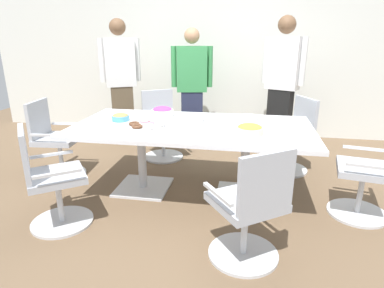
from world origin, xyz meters
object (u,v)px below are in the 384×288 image
object	(u,v)px
conference_table	(192,137)
office_chair_2	(370,176)
snack_bowl_candy_mix	(162,112)
plate_stack	(249,118)
donut_platter	(147,125)
office_chair_5	(55,143)
napkin_pile	(195,118)
office_chair_4	(162,128)
person_standing_1	(192,86)
office_chair_3	(292,139)
person_standing_0	(121,80)
snack_bowl_chips_yellow	(250,129)
office_chair_1	(250,212)
office_chair_0	(50,183)
snack_bowl_cookies	(120,117)
person_standing_2	(282,82)

from	to	relation	value
conference_table	office_chair_2	bearing A→B (deg)	-6.23
snack_bowl_candy_mix	plate_stack	xyz separation A→B (m)	(0.96, 0.03, -0.04)
donut_platter	office_chair_5	bearing A→B (deg)	166.88
office_chair_5	napkin_pile	world-z (taller)	office_chair_5
office_chair_4	donut_platter	distance (m)	1.22
person_standing_1	office_chair_3	bearing A→B (deg)	138.46
snack_bowl_candy_mix	napkin_pile	world-z (taller)	snack_bowl_candy_mix
donut_platter	person_standing_0	bearing A→B (deg)	118.90
office_chair_2	person_standing_1	size ratio (longest dim) A/B	0.53
snack_bowl_chips_yellow	office_chair_4	bearing A→B (deg)	133.78
snack_bowl_chips_yellow	plate_stack	bearing A→B (deg)	91.48
office_chair_1	office_chair_0	bearing A→B (deg)	137.73
office_chair_4	person_standing_0	xyz separation A→B (m)	(-0.77, 0.55, 0.57)
office_chair_1	office_chair_5	distance (m)	2.58
person_standing_1	donut_platter	bearing A→B (deg)	74.69
office_chair_2	napkin_pile	size ratio (longest dim) A/B	5.32
office_chair_2	office_chair_3	distance (m)	1.17
donut_platter	office_chair_4	bearing A→B (deg)	98.36
conference_table	snack_bowl_chips_yellow	bearing A→B (deg)	-19.85
office_chair_3	person_standing_1	bearing A→B (deg)	33.70
office_chair_1	office_chair_2	xyz separation A→B (m)	(1.07, 0.84, 0.00)
person_standing_0	napkin_pile	size ratio (longest dim) A/B	10.85
office_chair_4	plate_stack	xyz separation A→B (m)	(1.17, -0.68, 0.37)
office_chair_2	snack_bowl_cookies	world-z (taller)	office_chair_2
office_chair_3	office_chair_5	size ratio (longest dim) A/B	1.00
donut_platter	snack_bowl_cookies	bearing A→B (deg)	153.09
office_chair_2	snack_bowl_chips_yellow	distance (m)	1.17
napkin_pile	person_standing_1	bearing A→B (deg)	101.35
office_chair_1	office_chair_3	distance (m)	1.92
office_chair_3	person_standing_0	distance (m)	2.64
office_chair_1	donut_platter	distance (m)	1.43
office_chair_1	plate_stack	world-z (taller)	office_chair_1
person_standing_2	snack_bowl_candy_mix	size ratio (longest dim) A/B	7.89
person_standing_0	person_standing_1	distance (m)	1.08
office_chair_2	snack_bowl_cookies	xyz separation A→B (m)	(-2.47, 0.24, 0.38)
office_chair_4	office_chair_2	bearing A→B (deg)	118.45
snack_bowl_candy_mix	donut_platter	xyz separation A→B (m)	(-0.05, -0.44, -0.04)
person_standing_0	snack_bowl_cookies	bearing A→B (deg)	84.50
office_chair_1	donut_platter	xyz separation A→B (m)	(-1.05, 0.91, 0.36)
person_standing_0	snack_bowl_chips_yellow	size ratio (longest dim) A/B	7.44
snack_bowl_chips_yellow	donut_platter	bearing A→B (deg)	175.06
conference_table	office_chair_0	size ratio (longest dim) A/B	2.64
office_chair_2	person_standing_1	world-z (taller)	person_standing_1
snack_bowl_chips_yellow	person_standing_0	bearing A→B (deg)	137.60
office_chair_5	snack_bowl_candy_mix	size ratio (longest dim) A/B	3.82
conference_table	snack_bowl_chips_yellow	xyz separation A→B (m)	(0.58, -0.21, 0.17)
person_standing_2	napkin_pile	bearing A→B (deg)	80.54
napkin_pile	snack_bowl_candy_mix	bearing A→B (deg)	155.99
conference_table	snack_bowl_candy_mix	distance (m)	0.54
office_chair_3	snack_bowl_candy_mix	size ratio (longest dim) A/B	3.82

